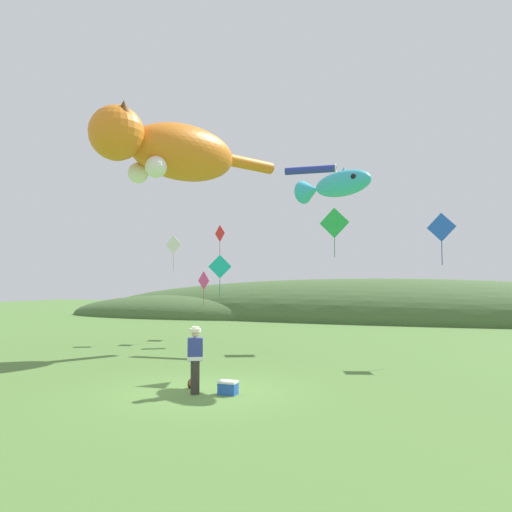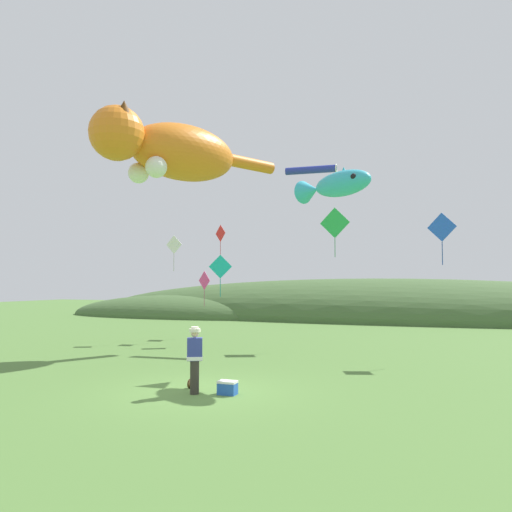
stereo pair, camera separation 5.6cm
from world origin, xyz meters
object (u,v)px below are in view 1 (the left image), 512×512
at_px(kite_diamond_white, 173,245).
at_px(kite_fish_windsock, 335,185).
at_px(kite_tube_streamer, 311,170).
at_px(kite_diamond_pink, 204,281).
at_px(kite_diamond_blue, 441,228).
at_px(festival_attendant, 195,358).
at_px(kite_giant_cat, 170,150).
at_px(picnic_cooler, 228,388).
at_px(kite_diamond_teal, 220,267).
at_px(kite_spool, 192,384).
at_px(kite_diamond_red, 220,234).
at_px(kite_diamond_green, 334,223).

bearing_deg(kite_diamond_white, kite_fish_windsock, -31.26).
height_order(kite_tube_streamer, kite_diamond_pink, kite_tube_streamer).
relative_size(kite_tube_streamer, kite_diamond_white, 1.38).
bearing_deg(kite_diamond_blue, festival_attendant, -125.36).
bearing_deg(kite_fish_windsock, kite_diamond_blue, 50.38).
distance_m(kite_giant_cat, kite_diamond_pink, 8.39).
distance_m(kite_tube_streamer, kite_diamond_white, 7.99).
bearing_deg(picnic_cooler, kite_fish_windsock, 65.74).
bearing_deg(kite_tube_streamer, kite_fish_windsock, -69.20).
relative_size(kite_fish_windsock, kite_diamond_teal, 1.51).
bearing_deg(picnic_cooler, kite_tube_streamer, 93.66).
bearing_deg(kite_fish_windsock, picnic_cooler, -114.26).
relative_size(kite_spool, picnic_cooler, 0.50).
distance_m(kite_spool, kite_diamond_teal, 11.01).
distance_m(picnic_cooler, kite_giant_cat, 11.82).
bearing_deg(kite_diamond_red, kite_fish_windsock, -44.22).
height_order(kite_diamond_teal, kite_diamond_pink, kite_diamond_teal).
relative_size(kite_diamond_pink, kite_diamond_white, 1.05).
distance_m(kite_giant_cat, kite_diamond_blue, 11.58).
relative_size(kite_giant_cat, kite_fish_windsock, 2.77).
relative_size(kite_giant_cat, kite_diamond_blue, 4.26).
bearing_deg(festival_attendant, kite_spool, 125.54).
xyz_separation_m(kite_diamond_blue, kite_diamond_green, (-4.76, 2.62, 0.68)).
xyz_separation_m(kite_spool, kite_tube_streamer, (0.54, 11.11, 8.39)).
xyz_separation_m(kite_diamond_green, kite_diamond_white, (-8.27, -0.70, -0.86)).
height_order(kite_spool, kite_diamond_green, kite_diamond_green).
xyz_separation_m(kite_spool, kite_diamond_red, (-4.70, 11.74, 5.47)).
height_order(kite_giant_cat, kite_fish_windsock, kite_giant_cat).
bearing_deg(kite_diamond_white, picnic_cooler, -52.88).
bearing_deg(kite_spool, kite_diamond_white, 123.21).
bearing_deg(kite_diamond_teal, festival_attendant, -68.00).
bearing_deg(kite_diamond_teal, kite_diamond_green, 9.46).
relative_size(festival_attendant, kite_diamond_red, 0.97).
bearing_deg(kite_diamond_green, picnic_cooler, -92.65).
bearing_deg(kite_diamond_teal, kite_diamond_pink, 132.42).
relative_size(picnic_cooler, kite_diamond_white, 0.27).
distance_m(kite_giant_cat, kite_fish_windsock, 8.07).
xyz_separation_m(kite_diamond_blue, kite_diamond_pink, (-12.29, 3.90, -2.02)).
height_order(festival_attendant, kite_diamond_white, kite_diamond_white).
xyz_separation_m(kite_fish_windsock, kite_diamond_blue, (3.30, 3.99, -1.16)).
relative_size(kite_diamond_blue, kite_diamond_pink, 1.04).
bearing_deg(kite_diamond_pink, kite_diamond_red, -9.26).
xyz_separation_m(kite_fish_windsock, kite_diamond_red, (-7.94, 7.73, -0.65)).
xyz_separation_m(festival_attendant, kite_diamond_teal, (-4.17, 10.31, 2.78)).
height_order(kite_diamond_red, kite_diamond_white, kite_diamond_red).
relative_size(festival_attendant, kite_diamond_blue, 0.87).
xyz_separation_m(kite_tube_streamer, kite_diamond_blue, (6.00, -3.10, -3.43)).
relative_size(kite_fish_windsock, kite_diamond_white, 1.69).
bearing_deg(kite_tube_streamer, picnic_cooler, -86.34).
height_order(kite_fish_windsock, kite_diamond_red, kite_fish_windsock).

